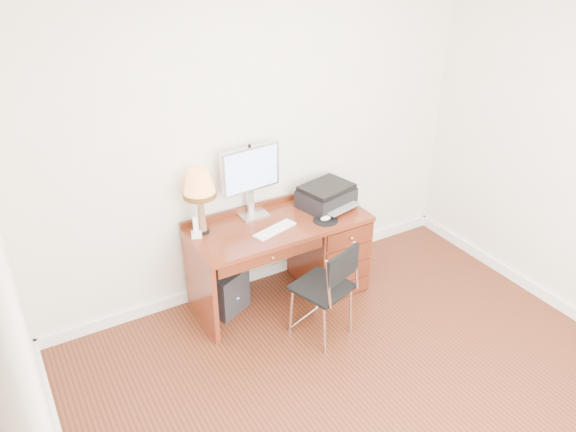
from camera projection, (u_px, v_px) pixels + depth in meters
ground at (377, 400)px, 3.93m from camera, size 4.00×4.00×0.00m
room_shell at (328, 342)px, 4.39m from camera, size 4.00×4.00×4.00m
desk at (311, 246)px, 4.94m from camera, size 1.50×0.67×0.75m
monitor at (251, 173)px, 4.57m from camera, size 0.53×0.19×0.61m
keyboard at (275, 230)px, 4.51m from camera, size 0.40×0.21×0.01m
mouse_pad at (326, 219)px, 4.65m from camera, size 0.21×0.21×0.04m
printer at (326, 196)px, 4.85m from camera, size 0.51×0.44×0.20m
leg_lamp at (199, 188)px, 4.31m from camera, size 0.26×0.26×0.54m
phone at (196, 231)px, 4.41m from camera, size 0.10×0.10×0.17m
pen_cup at (301, 201)px, 4.86m from camera, size 0.08×0.08×0.10m
chair at (327, 284)px, 4.28m from camera, size 0.50×0.51×0.84m
equipment_box at (223, 289)px, 4.76m from camera, size 0.43×0.43×0.38m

